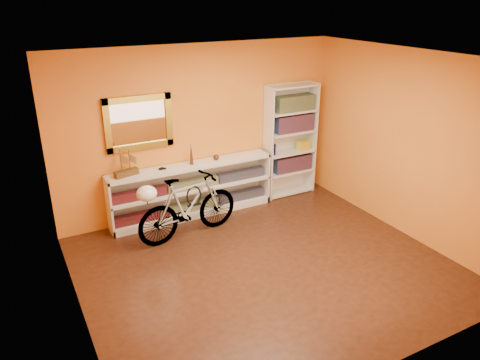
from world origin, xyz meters
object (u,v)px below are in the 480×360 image
bicycle (188,206)px  helmet (147,193)px  console_unit (192,190)px  bookcase (290,141)px

bicycle → helmet: bicycle is taller
console_unit → bicycle: bicycle is taller
console_unit → helmet: (-0.91, -0.68, 0.40)m
console_unit → helmet: 1.20m
console_unit → bookcase: bearing=0.8°
console_unit → bookcase: size_ratio=1.37×
bookcase → helmet: bearing=-165.5°
bicycle → helmet: 0.70m
bookcase → bicycle: size_ratio=1.19×
console_unit → bookcase: (1.81, 0.03, 0.52)m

